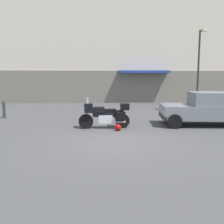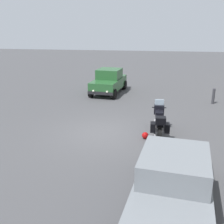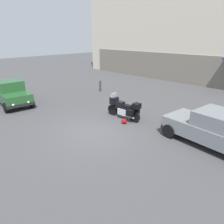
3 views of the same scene
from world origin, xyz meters
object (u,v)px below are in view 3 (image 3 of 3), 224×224
Objects in this scene: car_sedan_far at (219,130)px; bollard_curbside at (100,86)px; car_hatchback_near at (12,93)px; helmet at (124,121)px; motorcycle at (124,108)px.

car_sedan_far reaches higher than bollard_curbside.
car_hatchback_near reaches higher than car_sedan_far.
car_sedan_far is 4.92× the size of bollard_curbside.
bollard_curbside reaches higher than helmet.
helmet is 8.23m from car_hatchback_near.
motorcycle is at bearing -169.37° from car_sedan_far.
motorcycle is 8.08× the size of helmet.
helmet is 0.06× the size of car_sedan_far.
car_hatchback_near is 0.85× the size of car_sedan_far.
car_sedan_far is at bearing 23.65° from car_hatchback_near.
motorcycle is 0.48× the size of car_sedan_far.
car_hatchback_near is at bearing -159.54° from helmet.
bollard_curbside is (-5.46, 3.19, -0.11)m from motorcycle.
car_sedan_far is at bearing -15.33° from bollard_curbside.
motorcycle is 0.90m from helmet.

